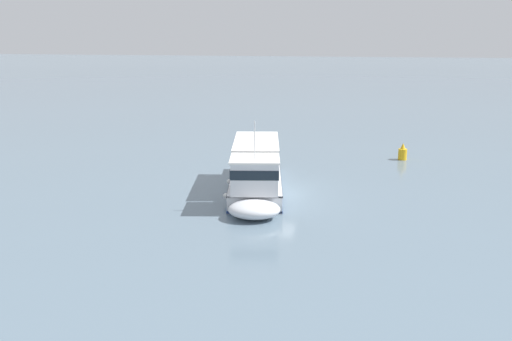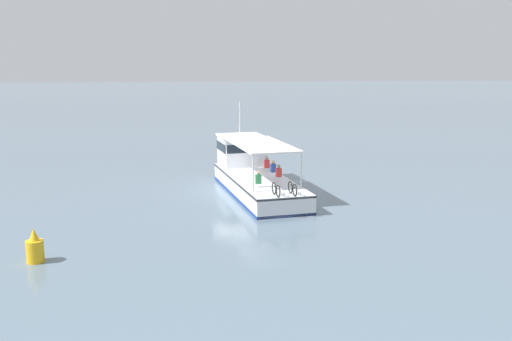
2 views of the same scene
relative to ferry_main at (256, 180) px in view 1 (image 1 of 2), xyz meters
name	(u,v)px [view 1 (image 1 of 2)]	position (x,y,z in m)	size (l,w,h in m)	color
ground_plane	(276,194)	(-0.64, 1.22, -1.02)	(400.00, 400.00, 0.00)	slate
ferry_main	(256,180)	(0.00, 0.00, 0.00)	(13.03, 5.08, 5.32)	silver
channel_buoy	(403,153)	(-12.22, 10.04, -0.45)	(0.70, 0.70, 1.40)	gold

